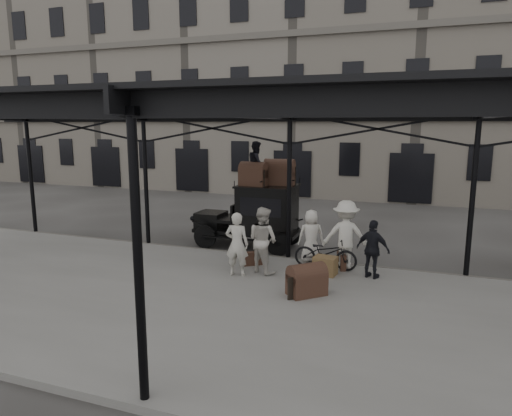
{
  "coord_description": "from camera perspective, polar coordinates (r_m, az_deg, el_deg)",
  "views": [
    {
      "loc": [
        3.68,
        -11.05,
        4.18
      ],
      "look_at": [
        -0.91,
        1.6,
        1.7
      ],
      "focal_mm": 32.0,
      "sensor_mm": 36.0,
      "label": 1
    }
  ],
  "objects": [
    {
      "name": "ground",
      "position": [
        12.37,
        1.46,
        -9.31
      ],
      "size": [
        120.0,
        120.0,
        0.0
      ],
      "primitive_type": "plane",
      "color": "#383533",
      "rests_on": "ground"
    },
    {
      "name": "platform",
      "position": [
        10.6,
        -2.05,
        -12.36
      ],
      "size": [
        28.0,
        8.0,
        0.15
      ],
      "primitive_type": "cube",
      "color": "slate",
      "rests_on": "ground"
    },
    {
      "name": "canopy",
      "position": [
        10.04,
        -1.61,
        12.82
      ],
      "size": [
        22.5,
        9.0,
        4.74
      ],
      "color": "black",
      "rests_on": "ground"
    },
    {
      "name": "building_frontage",
      "position": [
        29.42,
        13.15,
        15.69
      ],
      "size": [
        64.0,
        8.0,
        14.0
      ],
      "primitive_type": "cube",
      "color": "slate",
      "rests_on": "ground"
    },
    {
      "name": "taxi",
      "position": [
        15.47,
        0.32,
        -0.65
      ],
      "size": [
        3.65,
        1.55,
        2.18
      ],
      "color": "black",
      "rests_on": "ground"
    },
    {
      "name": "porter_left",
      "position": [
        12.25,
        -2.4,
        -4.53
      ],
      "size": [
        0.68,
        0.49,
        1.73
      ],
      "primitive_type": "imported",
      "rotation": [
        0.0,
        0.0,
        3.27
      ],
      "color": "beige",
      "rests_on": "platform"
    },
    {
      "name": "porter_midleft",
      "position": [
        12.5,
        0.86,
        -3.99
      ],
      "size": [
        1.1,
        1.0,
        1.83
      ],
      "primitive_type": "imported",
      "rotation": [
        0.0,
        0.0,
        2.71
      ],
      "color": "beige",
      "rests_on": "platform"
    },
    {
      "name": "porter_centre",
      "position": [
        13.57,
        6.91,
        -3.48
      ],
      "size": [
        0.89,
        0.75,
        1.56
      ],
      "primitive_type": "imported",
      "rotation": [
        0.0,
        0.0,
        3.53
      ],
      "color": "silver",
      "rests_on": "platform"
    },
    {
      "name": "porter_official",
      "position": [
        12.44,
        14.41,
        -5.02
      ],
      "size": [
        0.99,
        0.66,
        1.57
      ],
      "primitive_type": "imported",
      "rotation": [
        0.0,
        0.0,
        2.81
      ],
      "color": "black",
      "rests_on": "platform"
    },
    {
      "name": "porter_right",
      "position": [
        12.95,
        11.14,
        -3.37
      ],
      "size": [
        1.37,
        0.93,
        1.97
      ],
      "primitive_type": "imported",
      "rotation": [
        0.0,
        0.0,
        3.31
      ],
      "color": "silver",
      "rests_on": "platform"
    },
    {
      "name": "bicycle",
      "position": [
        13.03,
        8.68,
        -5.56
      ],
      "size": [
        1.79,
        0.65,
        0.93
      ],
      "primitive_type": "imported",
      "rotation": [
        0.0,
        0.0,
        1.56
      ],
      "color": "black",
      "rests_on": "platform"
    },
    {
      "name": "porter_roof",
      "position": [
        15.15,
        0.09,
        5.62
      ],
      "size": [
        0.73,
        0.83,
        1.45
      ],
      "primitive_type": "imported",
      "rotation": [
        0.0,
        0.0,
        1.86
      ],
      "color": "black",
      "rests_on": "taxi"
    },
    {
      "name": "steamer_trunk_roof_near",
      "position": [
        15.07,
        -0.29,
        4.07
      ],
      "size": [
        0.95,
        0.64,
        0.66
      ],
      "primitive_type": null,
      "rotation": [
        0.0,
        0.0,
        -0.11
      ],
      "color": "#442A1F",
      "rests_on": "taxi"
    },
    {
      "name": "steamer_trunk_roof_far",
      "position": [
        15.25,
        2.95,
        4.26
      ],
      "size": [
        1.01,
        0.65,
        0.72
      ],
      "primitive_type": null,
      "rotation": [
        0.0,
        0.0,
        0.05
      ],
      "color": "#442A1F",
      "rests_on": "taxi"
    },
    {
      "name": "steamer_trunk_platform",
      "position": [
        11.09,
        6.36,
        -9.16
      ],
      "size": [
        1.01,
        1.0,
        0.65
      ],
      "primitive_type": null,
      "rotation": [
        0.0,
        0.0,
        0.76
      ],
      "color": "#442A1F",
      "rests_on": "platform"
    },
    {
      "name": "wicker_hamper",
      "position": [
        12.6,
        8.64,
        -7.14
      ],
      "size": [
        0.65,
        0.52,
        0.5
      ],
      "primitive_type": "cube",
      "rotation": [
        0.0,
        0.0,
        -0.13
      ],
      "color": "brown",
      "rests_on": "platform"
    },
    {
      "name": "suitcase_upright",
      "position": [
        13.2,
        10.62,
        -6.49
      ],
      "size": [
        0.36,
        0.61,
        0.45
      ],
      "primitive_type": "cube",
      "rotation": [
        0.0,
        0.0,
        0.37
      ],
      "color": "#442A1F",
      "rests_on": "platform"
    },
    {
      "name": "suitcase_flat",
      "position": [
        13.26,
        -0.51,
        -6.34
      ],
      "size": [
        0.58,
        0.47,
        0.4
      ],
      "primitive_type": "cube",
      "rotation": [
        0.0,
        0.0,
        0.62
      ],
      "color": "#442A1F",
      "rests_on": "platform"
    }
  ]
}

